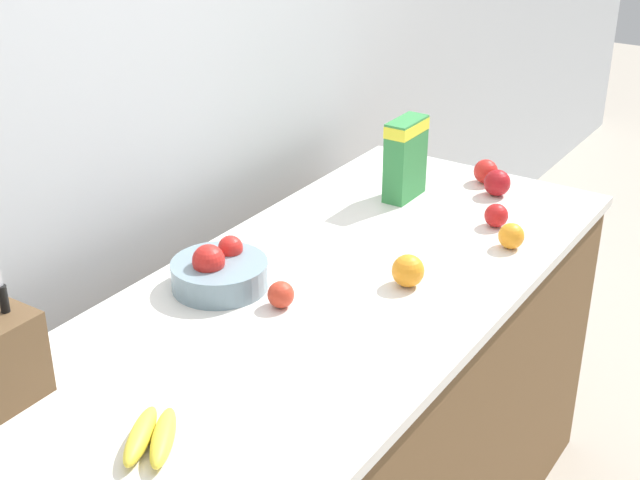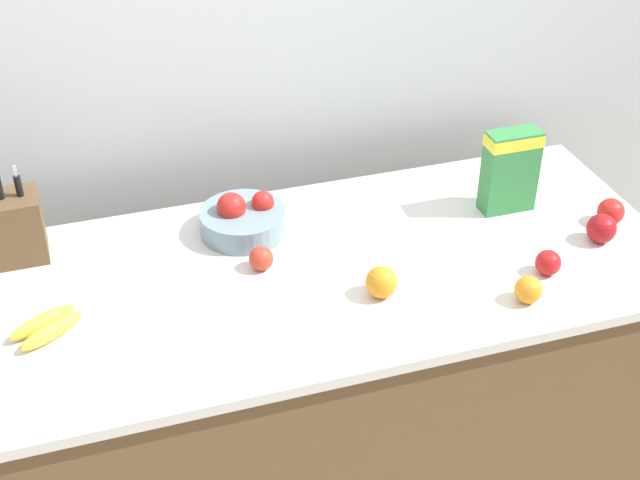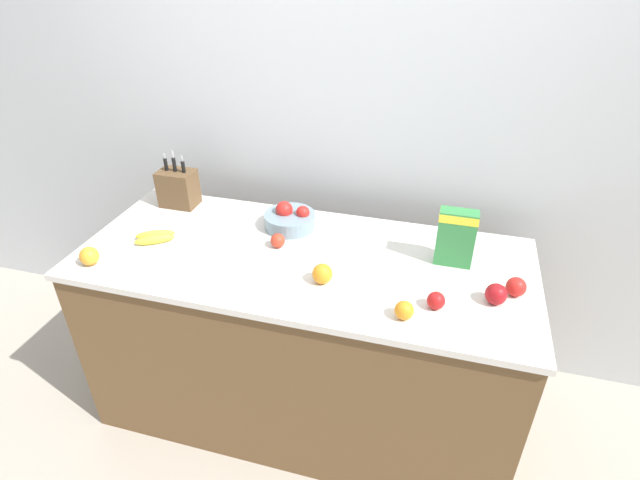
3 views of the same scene
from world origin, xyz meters
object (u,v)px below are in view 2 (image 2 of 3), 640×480
Objects in this scene: banana_bunch at (47,327)px; orange_front_left at (381,282)px; cereal_box at (510,167)px; knife_block at (8,228)px; fruit_bowl at (243,219)px; apple_near_bananas at (261,258)px; apple_middle at (548,263)px; orange_near_bowl at (528,290)px; apple_rightmost at (611,212)px; apple_rear at (601,228)px.

banana_bunch is 2.33× the size of orange_front_left.
cereal_box is at bearing 29.59° from orange_front_left.
banana_bunch is (-1.30, -0.18, -0.12)m from cereal_box.
knife_block reaches higher than fruit_bowl.
apple_middle reaches higher than apple_near_bananas.
orange_front_left is (-0.49, -0.28, -0.10)m from cereal_box.
fruit_bowl is 1.26× the size of banana_bunch.
fruit_bowl reaches higher than orange_near_bowl.
orange_front_left is (-0.45, 0.04, 0.01)m from apple_middle.
cereal_box is at bearing -8.08° from fruit_bowl.
cereal_box is 3.23× the size of apple_rightmost.
knife_block is 1.53× the size of banana_bunch.
orange_near_bowl is at bearing -110.20° from cereal_box.
apple_middle is 0.83× the size of apple_rear.
apple_middle is 0.45m from orange_front_left.
apple_rightmost reaches higher than apple_middle.
apple_near_bananas is (0.00, -0.18, -0.01)m from fruit_bowl.
fruit_bowl is 0.98m from apple_rear.
apple_middle is (-0.04, -0.32, -0.10)m from cereal_box.
fruit_bowl is 3.70× the size of apple_near_bananas.
apple_middle is at bearing -150.82° from apple_rightmost.
apple_rear reaches higher than orange_near_bowl.
apple_near_bananas is at bearing 170.49° from apple_rear.
fruit_bowl is at bearing -5.99° from knife_block.
orange_near_bowl is at bearing -40.55° from fruit_bowl.
apple_middle is 0.88× the size of apple_rightmost.
banana_bunch is 2.82× the size of apple_middle.
knife_block is 3.57× the size of apple_rear.
apple_middle is (0.71, -0.43, -0.01)m from fruit_bowl.
orange_front_left is (0.88, -0.45, -0.05)m from knife_block.
fruit_bowl is at bearing 124.40° from orange_front_left.
apple_rightmost is at bearing 43.35° from apple_rear.
apple_rear is (1.54, -0.40, -0.05)m from knife_block.
banana_bunch is 2.71× the size of orange_near_bowl.
orange_near_bowl is at bearing -147.60° from apple_rightmost.
apple_rightmost is at bearing 32.40° from orange_near_bowl.
fruit_bowl is 0.83m from apple_middle.
apple_rear is at bearing -2.02° from banana_bunch.
apple_middle is 0.33m from apple_rightmost.
orange_front_left is at bearing -175.86° from apple_rear.
knife_block is at bearing 165.33° from apple_rear.
apple_rear reaches higher than apple_near_bananas.
apple_rightmost is at bearing -14.97° from fruit_bowl.
banana_bunch is 2.95× the size of apple_near_bananas.
banana_bunch is at bearing 173.56° from apple_middle.
banana_bunch is 1.47m from apple_rear.
knife_block is 1.59m from apple_rear.
banana_bunch is (0.07, -0.35, -0.07)m from knife_block.
apple_rightmost is 1.08× the size of orange_near_bowl.
apple_rear is 0.37m from orange_near_bowl.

